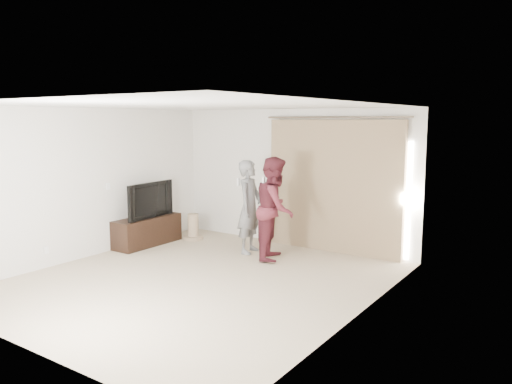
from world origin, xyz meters
TOP-DOWN VIEW (x-y plane):
  - floor at (0.00, 0.00)m, footprint 5.50×5.50m
  - wall_back at (0.00, 2.75)m, footprint 5.00×0.04m
  - wall_left at (-2.50, -0.00)m, footprint 0.04×5.50m
  - ceiling at (0.00, 0.00)m, footprint 5.00×5.50m
  - curtain at (0.91, 2.68)m, footprint 2.80×0.11m
  - tv_console at (-2.27, 1.11)m, footprint 0.49×1.41m
  - tv at (-2.27, 1.11)m, footprint 0.24×1.19m
  - scratching_post at (-1.82, 1.94)m, footprint 0.39×0.39m
  - person_man at (-0.31, 1.77)m, footprint 0.51×0.68m
  - person_woman at (0.29, 1.68)m, footprint 0.94×1.05m

SIDE VIEW (x-z plane):
  - floor at x=0.00m, z-range 0.00..0.00m
  - scratching_post at x=-1.82m, z-range -0.05..0.47m
  - tv_console at x=-2.27m, z-range 0.00..0.54m
  - person_man at x=-0.31m, z-range 0.00..1.69m
  - tv at x=-2.27m, z-range 0.54..1.22m
  - person_woman at x=0.29m, z-range 0.00..1.78m
  - curtain at x=0.91m, z-range -0.02..2.43m
  - wall_left at x=-2.50m, z-range 0.00..2.60m
  - wall_back at x=0.00m, z-range 0.00..2.60m
  - ceiling at x=0.00m, z-range 2.60..2.60m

